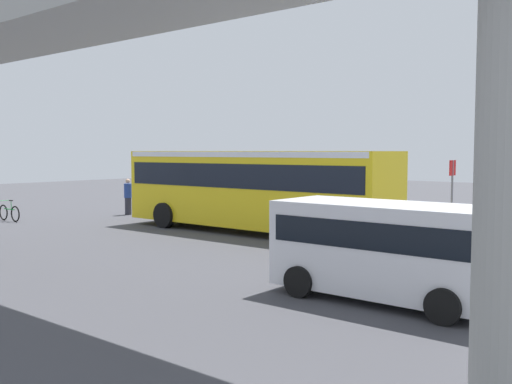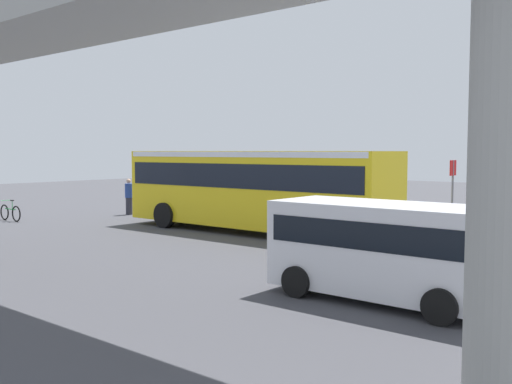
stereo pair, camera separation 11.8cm
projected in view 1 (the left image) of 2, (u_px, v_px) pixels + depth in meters
The scene contains 9 objects.
ground at pixel (276, 229), 23.12m from camera, with size 80.00×80.00×0.00m, color #424247.
city_bus at pixel (253, 184), 22.13m from camera, with size 11.54×2.85×3.15m.
parked_van at pixel (388, 245), 12.05m from camera, with size 4.80×2.17×2.05m.
bicycle_green at pixel (9, 213), 25.83m from camera, with size 1.77×0.44×0.96m.
pedestrian at pixel (128, 197), 28.38m from camera, with size 0.38×0.38×1.79m.
traffic_sign at pixel (452, 183), 22.38m from camera, with size 0.08×0.60×2.80m.
lane_dash_leftmost at pixel (399, 230), 22.80m from camera, with size 2.00×0.20×0.01m, color silver.
lane_dash_left at pixel (314, 222), 25.31m from camera, with size 2.00×0.20×0.01m, color silver.
lane_dash_centre at pixel (245, 216), 27.82m from camera, with size 2.00×0.20×0.01m, color silver.
Camera 1 is at (-13.81, 18.35, 3.14)m, focal length 40.22 mm.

